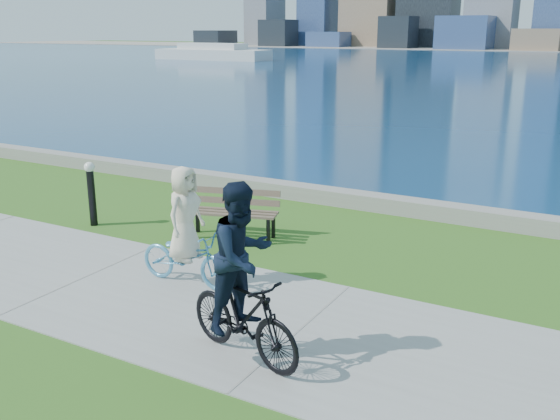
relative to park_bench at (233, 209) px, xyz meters
The scene contains 8 objects.
ground 4.30m from the park_bench, 44.77° to the right, with size 320.00×320.00×0.00m, color #2A5717.
concrete_path 4.30m from the park_bench, 44.77° to the right, with size 80.00×3.50×0.02m, color gray.
seawall 4.42m from the park_bench, 46.58° to the left, with size 90.00×0.50×0.35m, color gray.
ferry_near 73.20m from the park_bench, 125.44° to the left, with size 15.74×4.50×2.14m.
park_bench is the anchor object (origin of this frame).
bollard_lamp 3.11m from the park_bench, 164.91° to the right, with size 0.22×0.22×1.36m.
cyclist_woman 2.52m from the park_bench, 73.94° to the right, with size 0.62×1.74×1.95m.
cyclist_man 4.85m from the park_bench, 55.21° to the right, with size 1.01×1.95×2.28m.
Camera 1 is at (3.54, -6.87, 4.00)m, focal length 40.00 mm.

